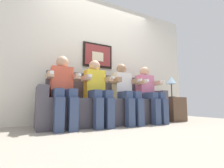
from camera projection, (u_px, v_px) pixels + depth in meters
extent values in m
plane|color=#9E9384|center=(116.00, 127.00, 2.60)|extent=(6.14, 6.14, 0.00)
cube|color=silver|center=(98.00, 59.00, 3.43)|extent=(4.73, 0.05, 2.60)
cube|color=black|center=(98.00, 56.00, 3.39)|extent=(0.63, 0.03, 0.50)
cube|color=maroon|center=(98.00, 55.00, 3.37)|extent=(0.55, 0.02, 0.42)
cube|color=beige|center=(98.00, 57.00, 3.36)|extent=(0.24, 0.02, 0.18)
cube|color=#514C56|center=(108.00, 112.00, 2.89)|extent=(2.05, 0.58, 0.45)
cube|color=#514C56|center=(103.00, 87.00, 3.13)|extent=(2.05, 0.14, 0.45)
cube|color=#514C56|center=(41.00, 107.00, 2.39)|extent=(0.14, 0.58, 0.62)
cube|color=#514C56|center=(156.00, 106.00, 3.40)|extent=(0.14, 0.58, 0.62)
cube|color=#D8593F|center=(62.00, 83.00, 2.55)|extent=(0.32, 0.20, 0.48)
sphere|color=tan|center=(62.00, 62.00, 2.59)|extent=(0.19, 0.19, 0.19)
cube|color=#38476B|center=(57.00, 93.00, 2.31)|extent=(0.12, 0.40, 0.12)
cube|color=#38476B|center=(70.00, 94.00, 2.40)|extent=(0.12, 0.40, 0.12)
cube|color=#38476B|center=(59.00, 115.00, 2.11)|extent=(0.12, 0.12, 0.45)
cube|color=#38476B|center=(73.00, 114.00, 2.19)|extent=(0.12, 0.12, 0.45)
cube|color=tan|center=(50.00, 75.00, 2.37)|extent=(0.08, 0.28, 0.08)
cube|color=tan|center=(76.00, 77.00, 2.55)|extent=(0.08, 0.28, 0.08)
cube|color=white|center=(79.00, 75.00, 2.41)|extent=(0.04, 0.13, 0.04)
cube|color=white|center=(51.00, 73.00, 2.23)|extent=(0.04, 0.10, 0.04)
cube|color=yellow|center=(94.00, 84.00, 2.81)|extent=(0.32, 0.20, 0.48)
sphere|color=tan|center=(95.00, 66.00, 2.85)|extent=(0.19, 0.19, 0.19)
cube|color=#38476B|center=(94.00, 94.00, 2.57)|extent=(0.12, 0.40, 0.12)
cube|color=#38476B|center=(104.00, 95.00, 2.65)|extent=(0.12, 0.40, 0.12)
cube|color=#38476B|center=(98.00, 113.00, 2.36)|extent=(0.12, 0.12, 0.45)
cube|color=#38476B|center=(110.00, 113.00, 2.44)|extent=(0.12, 0.12, 0.45)
cube|color=tan|center=(86.00, 78.00, 2.62)|extent=(0.08, 0.28, 0.08)
cube|color=tan|center=(107.00, 80.00, 2.80)|extent=(0.08, 0.28, 0.08)
cube|color=white|center=(112.00, 78.00, 2.66)|extent=(0.04, 0.13, 0.04)
cube|color=white|center=(90.00, 76.00, 2.48)|extent=(0.04, 0.10, 0.04)
cube|color=white|center=(122.00, 86.00, 3.06)|extent=(0.32, 0.20, 0.48)
sphere|color=#9E7556|center=(122.00, 69.00, 3.10)|extent=(0.19, 0.19, 0.19)
cube|color=#38476B|center=(123.00, 95.00, 2.82)|extent=(0.12, 0.40, 0.12)
cube|color=#38476B|center=(132.00, 95.00, 2.90)|extent=(0.12, 0.40, 0.12)
cube|color=#38476B|center=(130.00, 113.00, 2.61)|extent=(0.12, 0.12, 0.45)
cube|color=#38476B|center=(139.00, 112.00, 2.69)|extent=(0.12, 0.12, 0.45)
cube|color=#9E7556|center=(116.00, 80.00, 2.87)|extent=(0.08, 0.28, 0.08)
cube|color=#9E7556|center=(134.00, 82.00, 3.05)|extent=(0.08, 0.28, 0.08)
cube|color=white|center=(139.00, 80.00, 2.91)|extent=(0.04, 0.13, 0.04)
cube|color=pink|center=(145.00, 87.00, 3.31)|extent=(0.32, 0.20, 0.48)
sphere|color=tan|center=(144.00, 72.00, 3.35)|extent=(0.19, 0.19, 0.19)
cube|color=#38476B|center=(148.00, 96.00, 3.07)|extent=(0.12, 0.40, 0.12)
cube|color=#38476B|center=(156.00, 96.00, 3.16)|extent=(0.12, 0.40, 0.12)
cube|color=#38476B|center=(156.00, 112.00, 2.86)|extent=(0.12, 0.12, 0.45)
cube|color=#38476B|center=(164.00, 112.00, 2.95)|extent=(0.12, 0.12, 0.45)
cube|color=tan|center=(141.00, 82.00, 3.13)|extent=(0.08, 0.28, 0.08)
cube|color=tan|center=(156.00, 83.00, 3.30)|extent=(0.08, 0.28, 0.08)
cube|color=white|center=(162.00, 82.00, 3.16)|extent=(0.04, 0.13, 0.04)
cube|color=white|center=(146.00, 81.00, 2.99)|extent=(0.04, 0.10, 0.04)
cube|color=brown|center=(173.00, 109.00, 3.53)|extent=(0.40, 0.40, 0.50)
cylinder|color=#333338|center=(172.00, 97.00, 3.61)|extent=(0.14, 0.14, 0.02)
cylinder|color=#333338|center=(172.00, 90.00, 3.63)|extent=(0.02, 0.02, 0.28)
cone|color=#8CB2CC|center=(171.00, 80.00, 3.65)|extent=(0.22, 0.22, 0.16)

